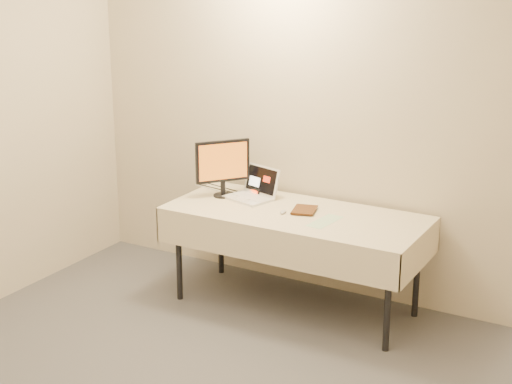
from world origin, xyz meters
The scene contains 9 objects.
back_wall centered at (0.00, 2.50, 1.35)m, with size 4.00×0.10×2.70m, color beige.
table centered at (0.00, 2.05, 0.68)m, with size 1.86×0.81×0.74m.
laptop centered at (-0.43, 2.20, 0.79)m, with size 0.40×0.38×0.23m.
monitor centered at (-0.66, 2.12, 0.99)m, with size 0.28×0.34×0.43m.
book centered at (-0.03, 2.07, 0.85)m, with size 0.16×0.02×0.22m, color brown.
alarm_clock centered at (-0.46, 2.29, 0.76)m, with size 0.14×0.10×0.05m.
clicker centered at (-0.07, 1.98, 0.75)m, with size 0.04×0.08×0.02m, color silver.
paper_form centered at (0.26, 1.97, 0.74)m, with size 0.12×0.32×0.00m, color #B9DFB1.
usb_dongle centered at (-0.69, 2.10, 0.74)m, with size 0.06×0.02×0.01m, color black.
Camera 1 is at (2.36, -2.70, 2.50)m, focal length 55.00 mm.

